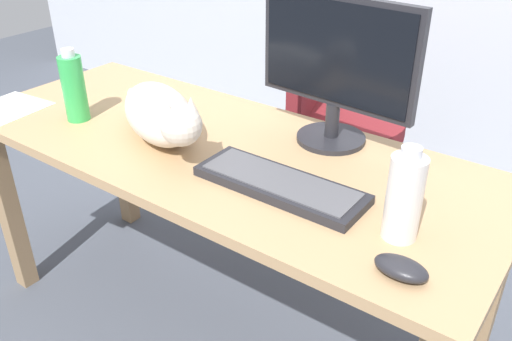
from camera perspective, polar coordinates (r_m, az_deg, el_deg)
The scene contains 9 objects.
ground_plane at distance 1.99m, azimuth -3.47°, elevation -16.03°, with size 8.00×8.00×0.00m, color #474C56.
desk at distance 1.61m, azimuth -4.13°, elevation -0.38°, with size 1.65×0.66×0.72m.
office_chair at distance 2.24m, azimuth 8.31°, elevation 2.62°, with size 0.50×0.48×0.95m.
monitor at distance 1.51m, azimuth 8.46°, elevation 10.89°, with size 0.48×0.20×0.42m.
keyboard at distance 1.34m, azimuth 2.55°, elevation -1.46°, with size 0.44×0.15×0.03m.
cat at distance 1.58m, azimuth -10.00°, elevation 5.89°, with size 0.54×0.34×0.20m.
computer_mouse at distance 1.10m, azimuth 15.08°, elevation -9.92°, with size 0.11×0.06×0.04m, color #232328.
water_bottle at distance 1.16m, azimuth 15.40°, elevation -2.71°, with size 0.08×0.08×0.22m.
spray_bottle at distance 1.77m, azimuth -18.70°, elevation 8.30°, with size 0.07×0.07×0.23m.
Camera 1 is at (0.91, -1.06, 1.42)m, focal length 37.86 mm.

